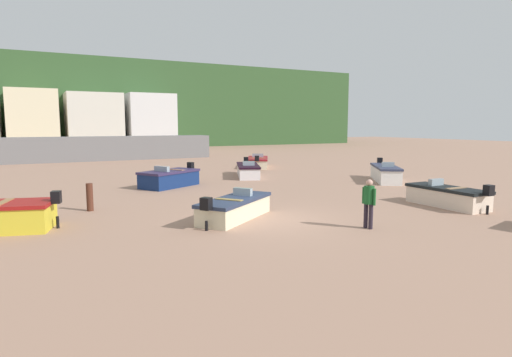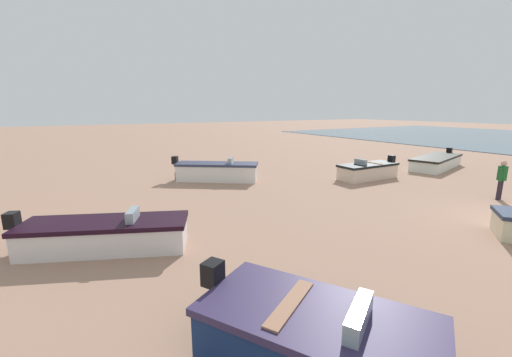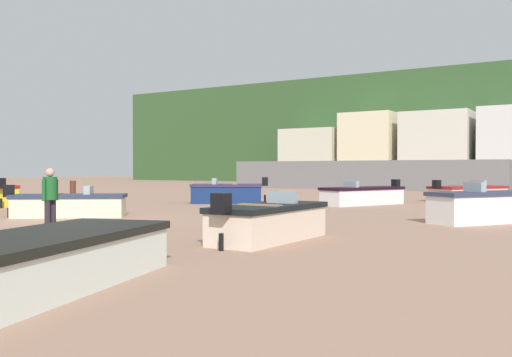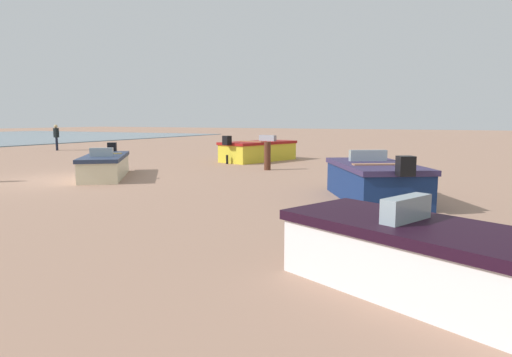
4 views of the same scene
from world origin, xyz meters
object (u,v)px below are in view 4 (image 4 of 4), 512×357
mooring_post_near_water (267,156)px  boat_yellow_0 (258,151)px  beach_walker_foreground (56,135)px  boat_white_1 (468,270)px  boat_cream_4 (105,166)px  boat_navy_7 (375,181)px

mooring_post_near_water → boat_yellow_0: bearing=-148.7°
beach_walker_foreground → boat_white_1: bearing=8.9°
boat_white_1 → beach_walker_foreground: bearing=81.6°
boat_cream_4 → boat_navy_7: boat_navy_7 is taller
boat_white_1 → beach_walker_foreground: (-14.56, -23.68, 0.54)m
boat_yellow_0 → mooring_post_near_water: bearing=-42.4°
boat_yellow_0 → boat_white_1: boat_yellow_0 is taller
boat_yellow_0 → beach_walker_foreground: size_ratio=2.60×
boat_navy_7 → beach_walker_foreground: beach_walker_foreground is taller
boat_white_1 → beach_walker_foreground: beach_walker_foreground is taller
boat_cream_4 → mooring_post_near_water: size_ratio=3.36×
boat_yellow_0 → beach_walker_foreground: bearing=-166.7°
boat_white_1 → beach_walker_foreground: size_ratio=2.73×
boat_yellow_0 → beach_walker_foreground: 14.54m
boat_yellow_0 → boat_white_1: 16.59m
boat_yellow_0 → boat_cream_4: boat_yellow_0 is taller
boat_cream_4 → boat_navy_7: bearing=141.2°
boat_navy_7 → beach_walker_foreground: size_ratio=2.27×
mooring_post_near_water → beach_walker_foreground: size_ratio=0.67×
boat_cream_4 → boat_white_1: bearing=114.1°
boat_cream_4 → mooring_post_near_water: 5.95m
boat_white_1 → boat_cream_4: 12.72m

